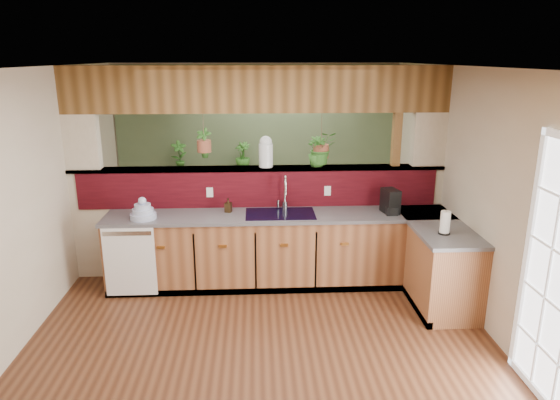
{
  "coord_description": "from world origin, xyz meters",
  "views": [
    {
      "loc": [
        -0.03,
        -4.66,
        2.71
      ],
      "look_at": [
        0.23,
        0.7,
        1.15
      ],
      "focal_mm": 32.0,
      "sensor_mm": 36.0,
      "label": 1
    }
  ],
  "objects_px": {
    "soap_dispenser": "(228,205)",
    "paper_towel": "(445,223)",
    "dish_stack": "(143,212)",
    "glass_jar": "(266,151)",
    "shelving_console": "(211,196)",
    "faucet": "(285,191)",
    "coffee_maker": "(390,202)"
  },
  "relations": [
    {
      "from": "soap_dispenser",
      "to": "paper_towel",
      "type": "relative_size",
      "value": 0.64
    },
    {
      "from": "dish_stack",
      "to": "soap_dispenser",
      "type": "distance_m",
      "value": 0.99
    },
    {
      "from": "glass_jar",
      "to": "paper_towel",
      "type": "bearing_deg",
      "value": -31.99
    },
    {
      "from": "shelving_console",
      "to": "faucet",
      "type": "bearing_deg",
      "value": -48.47
    },
    {
      "from": "dish_stack",
      "to": "shelving_console",
      "type": "distance_m",
      "value": 2.5
    },
    {
      "from": "coffee_maker",
      "to": "paper_towel",
      "type": "bearing_deg",
      "value": -74.59
    },
    {
      "from": "coffee_maker",
      "to": "shelving_console",
      "type": "relative_size",
      "value": 0.22
    },
    {
      "from": "faucet",
      "to": "soap_dispenser",
      "type": "height_order",
      "value": "faucet"
    },
    {
      "from": "dish_stack",
      "to": "paper_towel",
      "type": "xyz_separation_m",
      "value": [
        3.28,
        -0.67,
        0.04
      ]
    },
    {
      "from": "paper_towel",
      "to": "glass_jar",
      "type": "relative_size",
      "value": 0.69
    },
    {
      "from": "dish_stack",
      "to": "shelving_console",
      "type": "height_order",
      "value": "dish_stack"
    },
    {
      "from": "glass_jar",
      "to": "shelving_console",
      "type": "bearing_deg",
      "value": 114.47
    },
    {
      "from": "dish_stack",
      "to": "soap_dispenser",
      "type": "xyz_separation_m",
      "value": [
        0.96,
        0.21,
        0.0
      ]
    },
    {
      "from": "coffee_maker",
      "to": "glass_jar",
      "type": "distance_m",
      "value": 1.62
    },
    {
      "from": "faucet",
      "to": "soap_dispenser",
      "type": "relative_size",
      "value": 2.58
    },
    {
      "from": "coffee_maker",
      "to": "glass_jar",
      "type": "bearing_deg",
      "value": 152.68
    },
    {
      "from": "dish_stack",
      "to": "coffee_maker",
      "type": "xyz_separation_m",
      "value": [
        2.89,
        0.08,
        0.05
      ]
    },
    {
      "from": "dish_stack",
      "to": "coffee_maker",
      "type": "relative_size",
      "value": 1.03
    },
    {
      "from": "dish_stack",
      "to": "paper_towel",
      "type": "relative_size",
      "value": 1.12
    },
    {
      "from": "faucet",
      "to": "paper_towel",
      "type": "xyz_separation_m",
      "value": [
        1.63,
        -0.94,
        -0.11
      ]
    },
    {
      "from": "coffee_maker",
      "to": "paper_towel",
      "type": "distance_m",
      "value": 0.84
    },
    {
      "from": "paper_towel",
      "to": "soap_dispenser",
      "type": "bearing_deg",
      "value": 159.13
    },
    {
      "from": "dish_stack",
      "to": "soap_dispenser",
      "type": "bearing_deg",
      "value": 12.34
    },
    {
      "from": "faucet",
      "to": "paper_towel",
      "type": "height_order",
      "value": "faucet"
    },
    {
      "from": "dish_stack",
      "to": "paper_towel",
      "type": "bearing_deg",
      "value": -11.56
    },
    {
      "from": "faucet",
      "to": "paper_towel",
      "type": "relative_size",
      "value": 1.64
    },
    {
      "from": "dish_stack",
      "to": "glass_jar",
      "type": "xyz_separation_m",
      "value": [
        1.43,
        0.49,
        0.6
      ]
    },
    {
      "from": "coffee_maker",
      "to": "faucet",
      "type": "bearing_deg",
      "value": 159.46
    },
    {
      "from": "glass_jar",
      "to": "soap_dispenser",
      "type": "bearing_deg",
      "value": -149.28
    },
    {
      "from": "soap_dispenser",
      "to": "coffee_maker",
      "type": "xyz_separation_m",
      "value": [
        1.93,
        -0.14,
        0.05
      ]
    },
    {
      "from": "faucet",
      "to": "coffee_maker",
      "type": "height_order",
      "value": "faucet"
    },
    {
      "from": "dish_stack",
      "to": "paper_towel",
      "type": "height_order",
      "value": "paper_towel"
    }
  ]
}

